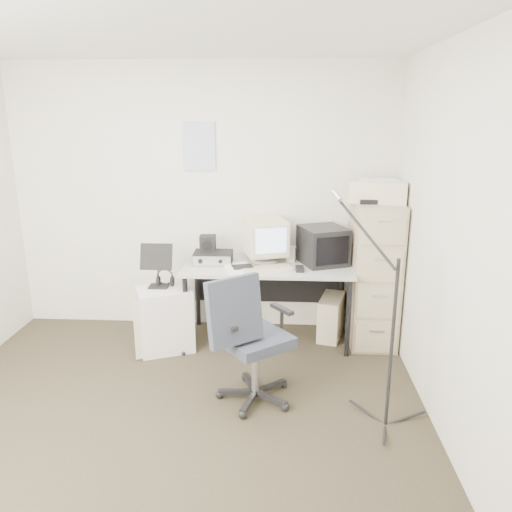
# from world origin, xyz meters

# --- Properties ---
(floor) EXTENTS (3.60, 3.60, 0.01)m
(floor) POSITION_xyz_m (0.00, 0.00, -0.01)
(floor) COLOR #2B281B
(floor) RESTS_ON ground
(ceiling) EXTENTS (3.60, 3.60, 0.01)m
(ceiling) POSITION_xyz_m (0.00, 0.00, 2.50)
(ceiling) COLOR white
(ceiling) RESTS_ON ground
(wall_back) EXTENTS (3.60, 0.02, 2.50)m
(wall_back) POSITION_xyz_m (0.00, 1.80, 1.25)
(wall_back) COLOR silver
(wall_back) RESTS_ON ground
(wall_right) EXTENTS (0.02, 3.60, 2.50)m
(wall_right) POSITION_xyz_m (1.80, 0.00, 1.25)
(wall_right) COLOR silver
(wall_right) RESTS_ON ground
(wall_calendar) EXTENTS (0.30, 0.02, 0.44)m
(wall_calendar) POSITION_xyz_m (-0.02, 1.79, 1.75)
(wall_calendar) COLOR white
(wall_calendar) RESTS_ON wall_back
(filing_cabinet) EXTENTS (0.40, 0.60, 1.30)m
(filing_cabinet) POSITION_xyz_m (1.58, 1.48, 0.65)
(filing_cabinet) COLOR #C1AD8D
(filing_cabinet) RESTS_ON floor
(printer) EXTENTS (0.54, 0.42, 0.18)m
(printer) POSITION_xyz_m (1.58, 1.50, 1.39)
(printer) COLOR beige
(printer) RESTS_ON filing_cabinet
(desk) EXTENTS (1.50, 0.70, 0.73)m
(desk) POSITION_xyz_m (0.63, 1.45, 0.36)
(desk) COLOR #A7A8A0
(desk) RESTS_ON floor
(crt_monitor) EXTENTS (0.45, 0.46, 0.39)m
(crt_monitor) POSITION_xyz_m (0.60, 1.55, 0.92)
(crt_monitor) COLOR beige
(crt_monitor) RESTS_ON desk
(crt_tv) EXTENTS (0.48, 0.49, 0.33)m
(crt_tv) POSITION_xyz_m (1.12, 1.52, 0.90)
(crt_tv) COLOR black
(crt_tv) RESTS_ON desk
(desk_speaker) EXTENTS (0.09, 0.09, 0.14)m
(desk_speaker) POSITION_xyz_m (0.84, 1.56, 0.80)
(desk_speaker) COLOR beige
(desk_speaker) RESTS_ON desk
(keyboard) EXTENTS (0.47, 0.30, 0.02)m
(keyboard) POSITION_xyz_m (0.62, 1.27, 0.74)
(keyboard) COLOR beige
(keyboard) RESTS_ON desk
(mouse) EXTENTS (0.08, 0.12, 0.04)m
(mouse) POSITION_xyz_m (0.91, 1.28, 0.75)
(mouse) COLOR black
(mouse) RESTS_ON desk
(radio_receiver) EXTENTS (0.35, 0.26, 0.10)m
(radio_receiver) POSITION_xyz_m (0.13, 1.48, 0.78)
(radio_receiver) COLOR black
(radio_receiver) RESTS_ON desk
(radio_speaker) EXTENTS (0.15, 0.14, 0.14)m
(radio_speaker) POSITION_xyz_m (0.08, 1.53, 0.90)
(radio_speaker) COLOR black
(radio_speaker) RESTS_ON radio_receiver
(papers) EXTENTS (0.29, 0.34, 0.02)m
(papers) POSITION_xyz_m (0.37, 1.29, 0.74)
(papers) COLOR white
(papers) RESTS_ON desk
(pc_tower) EXTENTS (0.29, 0.46, 0.39)m
(pc_tower) POSITION_xyz_m (1.22, 1.54, 0.20)
(pc_tower) COLOR beige
(pc_tower) RESTS_ON floor
(office_chair) EXTENTS (0.80, 0.80, 0.99)m
(office_chair) POSITION_xyz_m (0.57, 0.42, 0.50)
(office_chair) COLOR #383F48
(office_chair) RESTS_ON floor
(side_cart) EXTENTS (0.56, 0.51, 0.57)m
(side_cart) POSITION_xyz_m (-0.27, 1.21, 0.28)
(side_cart) COLOR silver
(side_cart) RESTS_ON floor
(music_stand) EXTENTS (0.31, 0.24, 0.41)m
(music_stand) POSITION_xyz_m (-0.32, 1.25, 0.77)
(music_stand) COLOR black
(music_stand) RESTS_ON side_cart
(headphones) EXTENTS (0.21, 0.21, 0.03)m
(headphones) POSITION_xyz_m (-0.27, 1.29, 0.62)
(headphones) COLOR black
(headphones) RESTS_ON side_cart
(mic_stand) EXTENTS (0.03, 0.03, 1.54)m
(mic_stand) POSITION_xyz_m (1.48, 0.16, 0.77)
(mic_stand) COLOR black
(mic_stand) RESTS_ON floor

